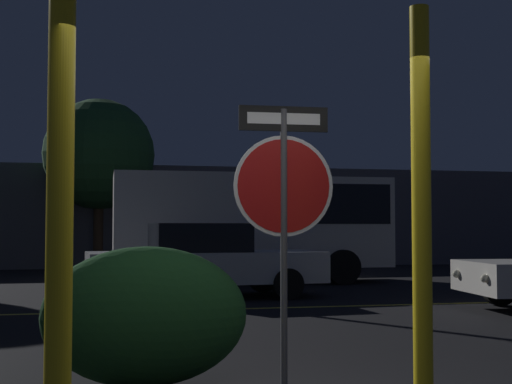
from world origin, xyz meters
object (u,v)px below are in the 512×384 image
at_px(yellow_pole_left, 60,231).
at_px(street_lamp, 63,99).
at_px(tree_0, 99,155).
at_px(hedge_bush_2, 146,316).
at_px(yellow_pole_right, 422,221).
at_px(passing_car_2, 205,261).
at_px(stop_sign, 284,189).
at_px(delivery_truck, 259,220).

bearing_deg(yellow_pole_left, street_lamp, 92.79).
bearing_deg(tree_0, street_lamp, -97.66).
xyz_separation_m(yellow_pole_left, tree_0, (0.20, 19.64, 2.39)).
bearing_deg(yellow_pole_left, hedge_bush_2, 74.29).
height_order(yellow_pole_right, street_lamp, street_lamp).
relative_size(hedge_bush_2, passing_car_2, 0.38).
height_order(yellow_pole_right, passing_car_2, yellow_pole_right).
relative_size(stop_sign, hedge_bush_2, 1.37).
relative_size(yellow_pole_right, passing_car_2, 0.60).
bearing_deg(hedge_bush_2, passing_car_2, 77.91).
xyz_separation_m(stop_sign, yellow_pole_left, (-1.78, -1.92, -0.36)).
relative_size(stop_sign, street_lamp, 0.40).
bearing_deg(delivery_truck, hedge_bush_2, -16.89).
height_order(passing_car_2, delivery_truck, delivery_truck).
distance_m(hedge_bush_2, tree_0, 17.73).
relative_size(stop_sign, delivery_truck, 0.36).
relative_size(passing_car_2, street_lamp, 0.77).
bearing_deg(yellow_pole_left, tree_0, 89.42).
xyz_separation_m(hedge_bush_2, street_lamp, (-1.27, 11.14, 3.81)).
bearing_deg(stop_sign, passing_car_2, 88.76).
relative_size(yellow_pole_left, delivery_truck, 0.40).
bearing_deg(stop_sign, street_lamp, 104.15).
distance_m(delivery_truck, tree_0, 7.68).
relative_size(yellow_pole_left, tree_0, 0.49).
bearing_deg(yellow_pole_right, hedge_bush_2, 130.31).
bearing_deg(tree_0, hedge_bush_2, -88.63).
bearing_deg(yellow_pole_right, stop_sign, 106.27).
height_order(stop_sign, delivery_truck, delivery_truck).
xyz_separation_m(yellow_pole_right, delivery_truck, (1.87, 13.20, 0.14)).
bearing_deg(yellow_pole_right, passing_car_2, 90.17).
relative_size(yellow_pole_left, yellow_pole_right, 0.95).
bearing_deg(passing_car_2, delivery_truck, 148.30).
bearing_deg(street_lamp, delivery_truck, 1.16).
distance_m(hedge_bush_2, delivery_truck, 11.82).
bearing_deg(yellow_pole_left, delivery_truck, 72.83).
relative_size(hedge_bush_2, delivery_truck, 0.26).
distance_m(yellow_pole_right, tree_0, 19.65).
bearing_deg(street_lamp, hedge_bush_2, -83.52).
bearing_deg(street_lamp, passing_car_2, -50.70).
xyz_separation_m(passing_car_2, street_lamp, (-2.90, 3.54, 3.70)).
bearing_deg(hedge_bush_2, yellow_pole_left, -105.71).
distance_m(yellow_pole_left, tree_0, 19.79).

